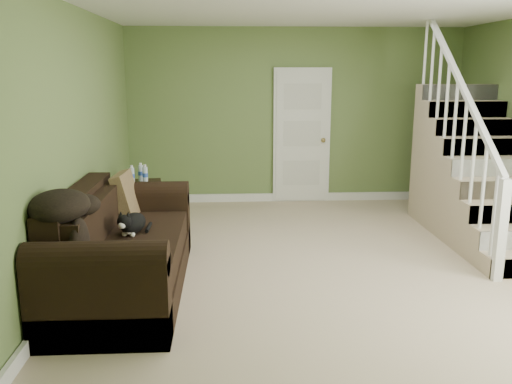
{
  "coord_description": "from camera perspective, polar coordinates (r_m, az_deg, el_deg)",
  "views": [
    {
      "loc": [
        -1.03,
        -5.4,
        1.99
      ],
      "look_at": [
        -0.73,
        0.26,
        0.7
      ],
      "focal_mm": 38.0,
      "sensor_mm": 36.0,
      "label": 1
    }
  ],
  "objects": [
    {
      "name": "floor",
      "position": [
        5.85,
        7.32,
        -7.22
      ],
      "size": [
        5.0,
        5.5,
        0.01
      ],
      "primitive_type": "cube",
      "color": "tan",
      "rests_on": "ground"
    },
    {
      "name": "throw_pillow",
      "position": [
        5.8,
        -13.48,
        -0.33
      ],
      "size": [
        0.26,
        0.49,
        0.49
      ],
      "primitive_type": "cube",
      "rotation": [
        0.0,
        -0.24,
        -0.06
      ],
      "color": "#452D1B",
      "rests_on": "sofa"
    },
    {
      "name": "baseboard_left",
      "position": [
        5.91,
        -17.11,
        -6.86
      ],
      "size": [
        0.04,
        5.5,
        0.12
      ],
      "primitive_type": "cube",
      "color": "white",
      "rests_on": "floor"
    },
    {
      "name": "throw_blanket",
      "position": [
        4.41,
        -20.02,
        -1.4
      ],
      "size": [
        0.56,
        0.67,
        0.25
      ],
      "primitive_type": "ellipsoid",
      "rotation": [
        0.0,
        0.0,
        -0.21
      ],
      "color": "black",
      "rests_on": "sofa"
    },
    {
      "name": "side_table",
      "position": [
        6.93,
        -12.01,
        -1.47
      ],
      "size": [
        0.58,
        0.58,
        0.85
      ],
      "rotation": [
        0.0,
        0.0,
        0.13
      ],
      "color": "black",
      "rests_on": "floor"
    },
    {
      "name": "wall_front",
      "position": [
        2.93,
        17.66,
        -1.44
      ],
      "size": [
        5.0,
        0.04,
        2.6
      ],
      "primitive_type": "cube",
      "color": "olive",
      "rests_on": "floor"
    },
    {
      "name": "wall_back",
      "position": [
        8.25,
        4.14,
        7.94
      ],
      "size": [
        5.0,
        0.04,
        2.6
      ],
      "primitive_type": "cube",
      "color": "olive",
      "rests_on": "floor"
    },
    {
      "name": "baseboard_back",
      "position": [
        8.41,
        4.03,
        -0.52
      ],
      "size": [
        5.0,
        0.04,
        0.12
      ],
      "primitive_type": "cube",
      "color": "white",
      "rests_on": "floor"
    },
    {
      "name": "cat",
      "position": [
        5.12,
        -12.84,
        -3.26
      ],
      "size": [
        0.28,
        0.53,
        0.25
      ],
      "rotation": [
        0.0,
        0.0,
        -0.26
      ],
      "color": "black",
      "rests_on": "sofa"
    },
    {
      "name": "door",
      "position": [
        8.25,
        4.85,
        5.87
      ],
      "size": [
        0.86,
        0.12,
        2.02
      ],
      "color": "white",
      "rests_on": "floor"
    },
    {
      "name": "ceiling",
      "position": [
        5.53,
        8.12,
        18.99
      ],
      "size": [
        5.0,
        5.5,
        0.01
      ],
      "primitive_type": "cube",
      "color": "white",
      "rests_on": "wall_back"
    },
    {
      "name": "banana",
      "position": [
        4.44,
        -12.5,
        -6.7
      ],
      "size": [
        0.14,
        0.19,
        0.05
      ],
      "primitive_type": "ellipsoid",
      "rotation": [
        0.0,
        0.0,
        0.54
      ],
      "color": "gold",
      "rests_on": "sofa"
    },
    {
      "name": "wall_left",
      "position": [
        5.64,
        -18.23,
        5.12
      ],
      "size": [
        0.04,
        5.5,
        2.6
      ],
      "primitive_type": "cube",
      "color": "olive",
      "rests_on": "floor"
    },
    {
      "name": "staircase",
      "position": [
        7.18,
        21.91,
        1.01
      ],
      "size": [
        1.0,
        2.51,
        2.82
      ],
      "color": "tan",
      "rests_on": "floor"
    },
    {
      "name": "sofa",
      "position": [
        5.12,
        -14.14,
        -6.21
      ],
      "size": [
        1.02,
        2.36,
        0.93
      ],
      "color": "black",
      "rests_on": "floor"
    }
  ]
}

